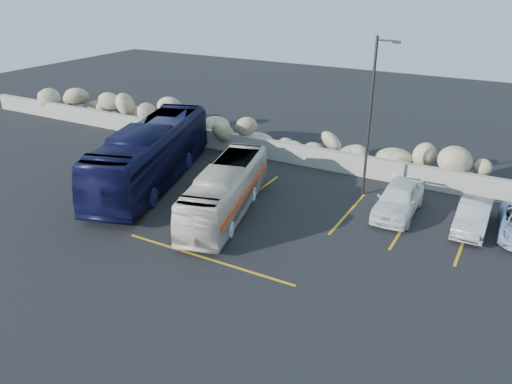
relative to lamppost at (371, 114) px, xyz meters
The scene contains 9 objects.
ground 10.73m from the lamppost, 105.05° to the right, with size 90.00×90.00×0.00m, color black.
seawall 5.14m from the lamppost, 135.63° to the left, with size 60.00×0.40×1.20m, color gray.
riprap_pile 5.40m from the lamppost, 124.63° to the left, with size 54.00×2.80×2.60m, color #978763, non-canonical shape.
parking_lines 6.18m from the lamppost, 62.01° to the right, with size 18.16×9.36×0.01m.
lamppost is the anchor object (origin of this frame).
vintage_bus 8.02m from the lamppost, 133.71° to the right, with size 2.00×8.53×2.38m, color silver.
tour_coach 11.76m from the lamppost, 159.59° to the right, with size 2.73×11.68×3.25m, color #101137.
car_a 4.34m from the lamppost, 33.50° to the right, with size 1.81×4.49×1.53m, color white.
car_b 6.70m from the lamppost, 13.96° to the right, with size 1.34×3.84×1.26m, color #ABAAAF.
Camera 1 is at (9.28, -14.04, 10.65)m, focal length 35.00 mm.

